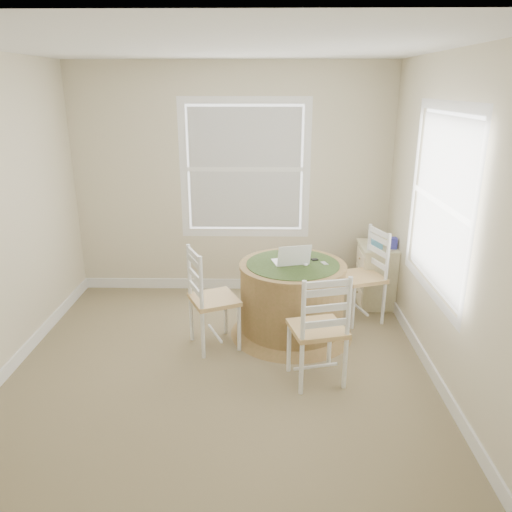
{
  "coord_description": "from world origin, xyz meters",
  "views": [
    {
      "loc": [
        0.38,
        -3.81,
        2.33
      ],
      "look_at": [
        0.3,
        0.45,
        0.87
      ],
      "focal_mm": 35.0,
      "sensor_mm": 36.0,
      "label": 1
    }
  ],
  "objects_px": {
    "chair_left": "(214,299)",
    "chair_right": "(361,276)",
    "chair_near": "(317,328)",
    "corner_chest": "(376,275)",
    "laptop": "(291,260)",
    "round_table": "(292,296)"
  },
  "relations": [
    {
      "from": "chair_left",
      "to": "chair_right",
      "type": "relative_size",
      "value": 1.0
    },
    {
      "from": "chair_near",
      "to": "corner_chest",
      "type": "distance_m",
      "value": 1.76
    },
    {
      "from": "chair_left",
      "to": "laptop",
      "type": "distance_m",
      "value": 0.82
    },
    {
      "from": "chair_left",
      "to": "corner_chest",
      "type": "xyz_separation_m",
      "value": [
        1.7,
        0.99,
        -0.13
      ]
    },
    {
      "from": "round_table",
      "to": "chair_left",
      "type": "bearing_deg",
      "value": -179.6
    },
    {
      "from": "round_table",
      "to": "laptop",
      "type": "relative_size",
      "value": 3.19
    },
    {
      "from": "chair_near",
      "to": "laptop",
      "type": "xyz_separation_m",
      "value": [
        -0.18,
        0.84,
        0.28
      ]
    },
    {
      "from": "chair_left",
      "to": "chair_right",
      "type": "height_order",
      "value": "same"
    },
    {
      "from": "chair_left",
      "to": "round_table",
      "type": "bearing_deg",
      "value": -94.84
    },
    {
      "from": "chair_near",
      "to": "corner_chest",
      "type": "bearing_deg",
      "value": -131.3
    },
    {
      "from": "laptop",
      "to": "chair_near",
      "type": "bearing_deg",
      "value": 87.64
    },
    {
      "from": "round_table",
      "to": "laptop",
      "type": "distance_m",
      "value": 0.36
    },
    {
      "from": "round_table",
      "to": "chair_left",
      "type": "distance_m",
      "value": 0.78
    },
    {
      "from": "chair_left",
      "to": "chair_near",
      "type": "bearing_deg",
      "value": -146.69
    },
    {
      "from": "chair_left",
      "to": "laptop",
      "type": "height_order",
      "value": "chair_left"
    },
    {
      "from": "chair_left",
      "to": "chair_right",
      "type": "distance_m",
      "value": 1.58
    },
    {
      "from": "chair_right",
      "to": "laptop",
      "type": "height_order",
      "value": "chair_right"
    },
    {
      "from": "chair_left",
      "to": "chair_near",
      "type": "height_order",
      "value": "same"
    },
    {
      "from": "laptop",
      "to": "chair_left",
      "type": "bearing_deg",
      "value": 6.43
    },
    {
      "from": "laptop",
      "to": "corner_chest",
      "type": "height_order",
      "value": "laptop"
    },
    {
      "from": "round_table",
      "to": "chair_right",
      "type": "height_order",
      "value": "chair_right"
    },
    {
      "from": "chair_right",
      "to": "laptop",
      "type": "relative_size",
      "value": 2.52
    }
  ]
}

